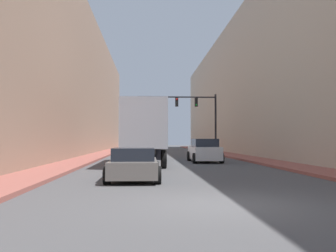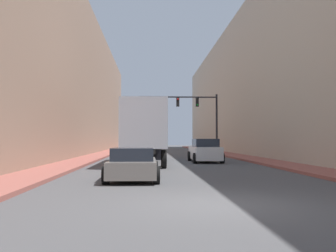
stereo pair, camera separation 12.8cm
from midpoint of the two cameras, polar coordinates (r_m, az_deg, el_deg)
ground_plane at (r=9.42m, az=7.17°, el=-11.81°), size 200.00×200.00×0.00m
sidewalk_right at (r=40.00m, az=8.53°, el=-4.23°), size 2.21×80.00×0.15m
sidewalk_left at (r=39.46m, az=-10.25°, el=-4.25°), size 2.21×80.00×0.15m
building_right at (r=41.42m, az=14.08°, el=6.15°), size 6.00×80.00×14.96m
building_left at (r=40.58m, az=-15.98°, el=6.54°), size 6.00×80.00×15.24m
semi_truck at (r=25.74m, az=-3.78°, el=-0.80°), size 2.57×12.41×3.86m
sedan_car at (r=15.06m, az=-5.46°, el=-5.79°), size 2.05×4.47×1.27m
suv_car at (r=26.79m, az=5.41°, el=-3.80°), size 2.06×4.70×1.65m
traffic_signal_gantry at (r=37.87m, az=3.82°, el=2.32°), size 7.99×0.35×6.19m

